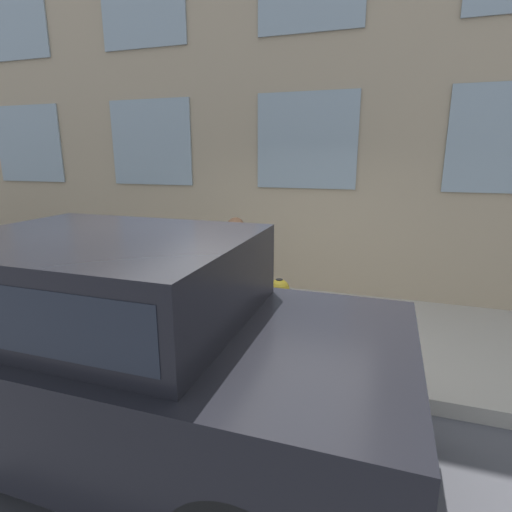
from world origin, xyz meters
name	(u,v)px	position (x,y,z in m)	size (l,w,h in m)	color
ground_plane	(249,382)	(0.00, 0.00, 0.00)	(80.00, 80.00, 0.00)	#47474C
sidewalk	(281,325)	(1.36, 0.00, 0.08)	(2.71, 60.00, 0.16)	#A8A093
fire_hydrant	(279,313)	(0.55, -0.18, 0.59)	(0.30, 0.42, 0.84)	gold
person	(236,260)	(1.11, 0.56, 1.01)	(0.34, 0.23, 1.42)	navy
parked_car_charcoal_near	(110,336)	(-1.24, 0.70, 0.99)	(1.93, 4.45, 1.78)	black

